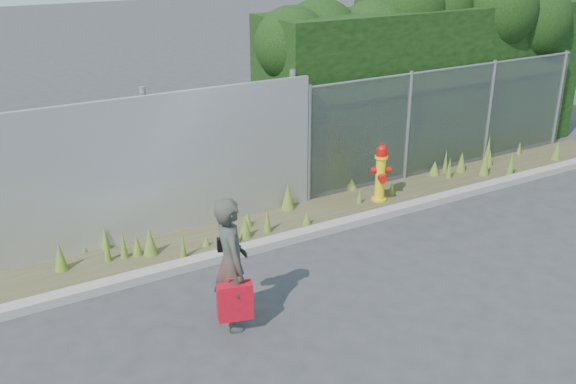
% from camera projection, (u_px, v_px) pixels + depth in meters
% --- Properties ---
extents(ground, '(80.00, 80.00, 0.00)m').
position_uv_depth(ground, '(363.00, 294.00, 8.26)').
color(ground, '#323234').
rests_on(ground, ground).
extents(curb, '(16.00, 0.22, 0.12)m').
position_uv_depth(curb, '(292.00, 237.00, 9.68)').
color(curb, gray).
rests_on(curb, ground).
extents(weed_strip, '(16.00, 1.35, 0.53)m').
position_uv_depth(weed_strip, '(263.00, 219.00, 10.14)').
color(weed_strip, '#443E27').
rests_on(weed_strip, ground).
extents(corrugated_fence, '(8.50, 0.21, 2.30)m').
position_uv_depth(corrugated_fence, '(42.00, 188.00, 8.72)').
color(corrugated_fence, '#B6B8BD').
rests_on(corrugated_fence, ground).
extents(chainlink_fence, '(6.50, 0.07, 2.05)m').
position_uv_depth(chainlink_fence, '(450.00, 118.00, 12.27)').
color(chainlink_fence, gray).
rests_on(chainlink_fence, ground).
extents(hedge, '(7.55, 2.23, 3.84)m').
position_uv_depth(hedge, '(430.00, 53.00, 12.82)').
color(hedge, black).
rests_on(hedge, ground).
extents(fire_hydrant, '(0.35, 0.32, 1.06)m').
position_uv_depth(fire_hydrant, '(381.00, 174.00, 10.95)').
color(fire_hydrant, yellow).
rests_on(fire_hydrant, ground).
extents(woman, '(0.50, 0.66, 1.62)m').
position_uv_depth(woman, '(231.00, 264.00, 7.34)').
color(woman, '#0E5B49').
rests_on(woman, ground).
extents(red_tote_bag, '(0.41, 0.15, 0.53)m').
position_uv_depth(red_tote_bag, '(235.00, 301.00, 7.30)').
color(red_tote_bag, '#A2091A').
extents(black_shoulder_bag, '(0.21, 0.09, 0.16)m').
position_uv_depth(black_shoulder_bag, '(226.00, 244.00, 7.53)').
color(black_shoulder_bag, black).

